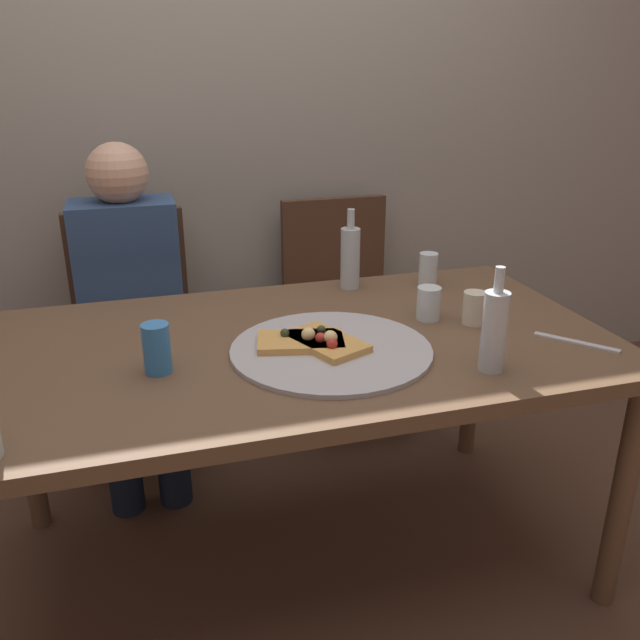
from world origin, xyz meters
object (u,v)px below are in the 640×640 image
Objects in this scene: pizza_slice_last at (302,341)px; tumbler_near at (474,308)px; table_knife at (576,342)px; chair_left at (133,318)px; beer_bottle at (494,330)px; pizza_tray at (331,350)px; wine_bottle at (350,257)px; soda_can at (157,348)px; short_glass at (428,270)px; pizza_slice_extra at (326,341)px; dining_table at (299,364)px; tumbler_far at (429,303)px; guest_in_sweater at (131,299)px; chair_right at (342,297)px.

pizza_slice_last is 0.51m from tumbler_near.
table_knife is 0.24× the size of chair_left.
pizza_tray is at bearing 148.30° from beer_bottle.
soda_can is at bearing -144.18° from wine_bottle.
tumbler_near reaches higher than pizza_slice_last.
short_glass reaches higher than pizza_slice_last.
pizza_slice_last and pizza_slice_extra have the same top height.
dining_table is 1.86× the size of chair_left.
table_knife is (0.30, -0.27, -0.04)m from tumbler_far.
tumbler_far is at bearing 7.93° from table_knife.
chair_left is 0.77× the size of guest_in_sweater.
beer_bottle is (0.40, -0.25, 0.08)m from pizza_slice_last.
soda_can is at bearing -170.16° from tumbler_far.
guest_in_sweater is (-0.41, 0.77, -0.11)m from pizza_slice_last.
chair_right is at bearing 89.27° from beer_bottle.
tumbler_far is (-0.11, 0.07, 0.00)m from tumbler_near.
table_knife is (1.07, -0.14, -0.06)m from soda_can.
pizza_slice_last reaches higher than table_knife.
guest_in_sweater reaches higher than tumbler_far.
wine_bottle is at bearing 35.82° from soda_can.
table_knife is 0.19× the size of guest_in_sweater.
pizza_slice_last is at bearing 4.75° from soda_can.
wine_bottle is 0.60m from chair_right.
soda_can is (-0.89, -0.40, 0.00)m from short_glass.
wine_bottle is (0.27, 0.37, 0.17)m from dining_table.
pizza_slice_extra is (0.05, -0.08, 0.09)m from dining_table.
pizza_slice_extra is 0.61m from short_glass.
pizza_tray is 1.10m from chair_left.
pizza_slice_last is (-0.01, -0.06, 0.09)m from dining_table.
beer_bottle is 2.12× the size of soda_can.
tumbler_far is (0.40, 0.10, 0.02)m from pizza_slice_last.
tumbler_far reaches higher than pizza_slice_last.
pizza_slice_extra is 0.98× the size of beer_bottle.
beer_bottle is 0.80m from soda_can.
tumbler_near is at bearing -2.86° from dining_table.
pizza_slice_last is 2.00× the size of soda_can.
pizza_slice_extra is at bearing 120.65° from guest_in_sweater.
pizza_slice_extra is 2.25× the size of short_glass.
chair_left is (-0.47, 0.95, -0.24)m from pizza_slice_extra.
beer_bottle is at bearing -110.90° from tumbler_near.
pizza_slice_extra reaches higher than dining_table.
tumbler_far is 1.19m from chair_left.
pizza_tray is at bearing 120.63° from guest_in_sweater.
dining_table is 1.86× the size of chair_right.
beer_bottle is 0.35m from tumbler_far.
wine_bottle reaches higher than pizza_slice_last.
dining_table is 0.14m from pizza_slice_extra.
tumbler_near is 0.28m from table_knife.
guest_in_sweater reaches higher than chair_right.
short_glass is at bearing 87.34° from tumbler_near.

